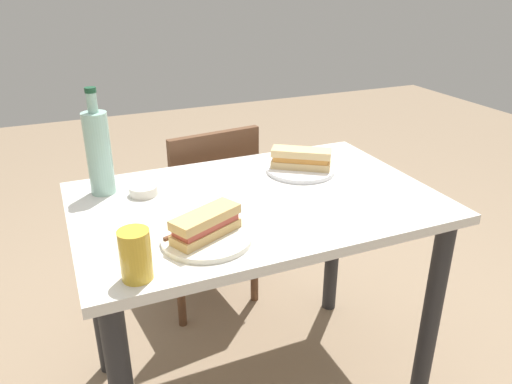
# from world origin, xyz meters

# --- Properties ---
(ground_plane) EXTENTS (8.00, 8.00, 0.00)m
(ground_plane) POSITION_xyz_m (0.00, 0.00, 0.00)
(ground_plane) COLOR #8C755B
(dining_table) EXTENTS (1.11, 0.73, 0.77)m
(dining_table) POSITION_xyz_m (0.00, 0.00, 0.64)
(dining_table) COLOR silver
(dining_table) RESTS_ON ground
(chair_far) EXTENTS (0.44, 0.44, 0.84)m
(chair_far) POSITION_xyz_m (0.01, 0.56, 0.48)
(chair_far) COLOR brown
(chair_far) RESTS_ON ground
(plate_near) EXTENTS (0.24, 0.24, 0.01)m
(plate_near) POSITION_xyz_m (0.23, 0.14, 0.78)
(plate_near) COLOR white
(plate_near) RESTS_ON dining_table
(baguette_sandwich_near) EXTENTS (0.21, 0.17, 0.07)m
(baguette_sandwich_near) POSITION_xyz_m (0.23, 0.14, 0.82)
(baguette_sandwich_near) COLOR #DBB77A
(baguette_sandwich_near) RESTS_ON plate_near
(knife_near) EXTENTS (0.16, 0.10, 0.01)m
(knife_near) POSITION_xyz_m (0.25, 0.19, 0.79)
(knife_near) COLOR silver
(knife_near) RESTS_ON plate_near
(plate_far) EXTENTS (0.24, 0.24, 0.01)m
(plate_far) POSITION_xyz_m (-0.22, -0.19, 0.78)
(plate_far) COLOR silver
(plate_far) RESTS_ON dining_table
(baguette_sandwich_far) EXTENTS (0.20, 0.15, 0.07)m
(baguette_sandwich_far) POSITION_xyz_m (-0.22, -0.19, 0.82)
(baguette_sandwich_far) COLOR tan
(baguette_sandwich_far) RESTS_ON plate_far
(knife_far) EXTENTS (0.17, 0.07, 0.01)m
(knife_far) POSITION_xyz_m (-0.26, -0.15, 0.79)
(knife_far) COLOR silver
(knife_far) RESTS_ON plate_far
(water_bottle) EXTENTS (0.08, 0.08, 0.33)m
(water_bottle) POSITION_xyz_m (-0.43, 0.23, 0.91)
(water_bottle) COLOR #99C6B7
(water_bottle) RESTS_ON dining_table
(beer_glass) EXTENTS (0.07, 0.07, 0.12)m
(beer_glass) POSITION_xyz_m (-0.42, -0.30, 0.83)
(beer_glass) COLOR gold
(beer_glass) RESTS_ON dining_table
(olive_bowl) EXTENTS (0.09, 0.09, 0.03)m
(olive_bowl) POSITION_xyz_m (-0.32, 0.16, 0.78)
(olive_bowl) COLOR silver
(olive_bowl) RESTS_ON dining_table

